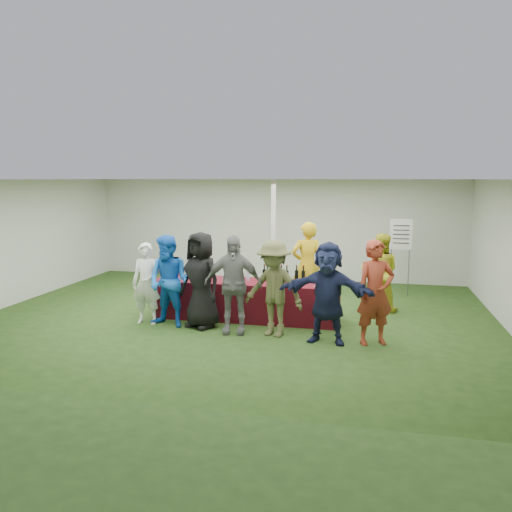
% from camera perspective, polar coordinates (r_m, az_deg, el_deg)
% --- Properties ---
extents(ground, '(60.00, 60.00, 0.00)m').
position_cam_1_polar(ground, '(9.99, -2.20, -6.94)').
color(ground, '#284719').
rests_on(ground, ground).
extents(tent, '(10.00, 10.00, 10.00)m').
position_cam_1_polar(tent, '(10.76, 1.99, 1.54)').
color(tent, white).
rests_on(tent, ground).
extents(serving_table, '(3.60, 0.80, 0.75)m').
position_cam_1_polar(serving_table, '(9.75, -1.15, -5.05)').
color(serving_table, maroon).
rests_on(serving_table, ground).
extents(wine_bottles, '(0.83, 0.16, 0.32)m').
position_cam_1_polar(wine_bottles, '(9.64, 3.00, -2.20)').
color(wine_bottles, black).
rests_on(wine_bottles, serving_table).
extents(wine_glasses, '(2.83, 0.15, 0.16)m').
position_cam_1_polar(wine_glasses, '(9.53, -4.20, -2.40)').
color(wine_glasses, silver).
rests_on(wine_glasses, serving_table).
extents(water_bottle, '(0.07, 0.07, 0.23)m').
position_cam_1_polar(water_bottle, '(9.72, -0.92, -2.20)').
color(water_bottle, silver).
rests_on(water_bottle, serving_table).
extents(bar_towel, '(0.25, 0.18, 0.03)m').
position_cam_1_polar(bar_towel, '(9.47, 8.23, -3.14)').
color(bar_towel, white).
rests_on(bar_towel, serving_table).
extents(dump_bucket, '(0.23, 0.23, 0.18)m').
position_cam_1_polar(dump_bucket, '(9.19, 8.29, -3.03)').
color(dump_bucket, slate).
rests_on(dump_bucket, serving_table).
extents(wine_list_sign, '(0.50, 0.03, 1.80)m').
position_cam_1_polar(wine_list_sign, '(11.93, 16.23, 1.75)').
color(wine_list_sign, slate).
rests_on(wine_list_sign, ground).
extents(staff_pourer, '(0.79, 0.67, 1.84)m').
position_cam_1_polar(staff_pourer, '(10.45, 5.84, -1.11)').
color(staff_pourer, gold).
rests_on(staff_pourer, ground).
extents(staff_back, '(0.80, 0.63, 1.61)m').
position_cam_1_polar(staff_back, '(10.57, 13.97, -1.82)').
color(staff_back, gold).
rests_on(staff_back, ground).
extents(customer_0, '(0.58, 0.40, 1.54)m').
position_cam_1_polar(customer_0, '(9.59, -12.40, -3.08)').
color(customer_0, white).
rests_on(customer_0, ground).
extents(customer_1, '(0.95, 0.82, 1.70)m').
position_cam_1_polar(customer_1, '(9.31, -9.93, -2.86)').
color(customer_1, blue).
rests_on(customer_1, ground).
extents(customer_2, '(1.02, 0.86, 1.77)m').
position_cam_1_polar(customer_2, '(9.16, -6.32, -2.74)').
color(customer_2, black).
rests_on(customer_2, ground).
extents(customer_3, '(1.07, 0.56, 1.75)m').
position_cam_1_polar(customer_3, '(8.79, -2.66, -3.26)').
color(customer_3, slate).
rests_on(customer_3, ground).
extents(customer_4, '(1.21, 0.90, 1.68)m').
position_cam_1_polar(customer_4, '(8.62, 2.07, -3.74)').
color(customer_4, brown).
rests_on(customer_4, ground).
extents(customer_5, '(1.62, 0.66, 1.70)m').
position_cam_1_polar(customer_5, '(8.35, 8.16, -4.18)').
color(customer_5, '#191F40').
rests_on(customer_5, ground).
extents(customer_6, '(0.75, 0.64, 1.74)m').
position_cam_1_polar(customer_6, '(8.40, 13.48, -4.09)').
color(customer_6, maroon).
rests_on(customer_6, ground).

